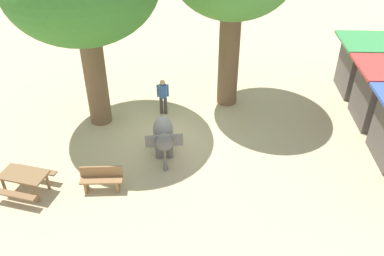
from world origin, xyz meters
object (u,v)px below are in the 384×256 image
(elephant, at_px, (163,135))
(market_stall_red, at_px, (382,97))
(person_handler, at_px, (163,94))
(wooden_bench, at_px, (101,178))
(market_stall_green, at_px, (363,69))
(picnic_table_near, at_px, (25,178))

(elephant, relative_size, market_stall_red, 0.79)
(person_handler, relative_size, wooden_bench, 1.13)
(market_stall_red, bearing_deg, market_stall_green, 180.00)
(person_handler, bearing_deg, elephant, 0.19)
(wooden_bench, height_order, market_stall_green, market_stall_green)
(elephant, relative_size, market_stall_green, 0.79)
(elephant, relative_size, wooden_bench, 1.40)
(person_handler, relative_size, market_stall_green, 0.64)
(elephant, distance_m, wooden_bench, 2.78)
(picnic_table_near, relative_size, market_stall_green, 0.71)
(person_handler, relative_size, market_stall_red, 0.64)
(elephant, height_order, person_handler, person_handler)
(market_stall_green, distance_m, market_stall_red, 2.60)
(wooden_bench, relative_size, picnic_table_near, 0.80)
(person_handler, xyz_separation_m, picnic_table_near, (5.13, -4.04, -0.36))
(picnic_table_near, bearing_deg, elephant, -139.96)
(picnic_table_near, bearing_deg, market_stall_red, -146.77)
(person_handler, relative_size, picnic_table_near, 0.91)
(wooden_bench, bearing_deg, person_handler, -112.47)
(person_handler, xyz_separation_m, market_stall_green, (-2.42, 9.00, 0.19))
(elephant, xyz_separation_m, market_stall_green, (-5.28, 8.69, 0.26))
(elephant, height_order, wooden_bench, elephant)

